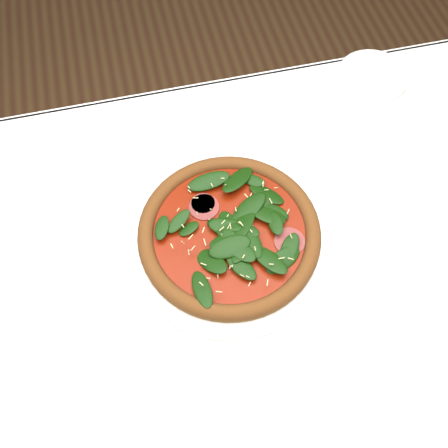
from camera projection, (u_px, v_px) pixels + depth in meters
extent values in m
plane|color=brown|center=(222.00, 379.00, 1.42)|extent=(6.00, 6.00, 0.00)
cube|color=white|center=(220.00, 283.00, 0.78)|extent=(1.20, 0.80, 0.04)
cylinder|color=#4F381F|center=(388.00, 177.00, 1.33)|extent=(0.06, 0.06, 0.71)
cube|color=white|center=(177.00, 127.00, 1.05)|extent=(1.20, 0.01, 0.22)
cylinder|color=white|center=(229.00, 237.00, 0.79)|extent=(0.33, 0.33, 0.01)
torus|color=white|center=(229.00, 236.00, 0.79)|extent=(0.33, 0.33, 0.01)
cylinder|color=brown|center=(229.00, 234.00, 0.78)|extent=(0.37, 0.37, 0.01)
torus|color=#AC6127|center=(229.00, 232.00, 0.78)|extent=(0.38, 0.38, 0.02)
cylinder|color=#901A05|center=(229.00, 232.00, 0.78)|extent=(0.31, 0.31, 0.00)
cylinder|color=brown|center=(229.00, 231.00, 0.77)|extent=(0.27, 0.27, 0.00)
ellipsoid|color=#123609|center=(229.00, 228.00, 0.77)|extent=(0.30, 0.30, 0.02)
cylinder|color=beige|center=(229.00, 226.00, 0.76)|extent=(0.27, 0.27, 0.00)
cylinder|color=white|center=(373.00, 76.00, 0.96)|extent=(0.13, 0.13, 0.01)
torus|color=white|center=(373.00, 75.00, 0.96)|extent=(0.13, 0.13, 0.01)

